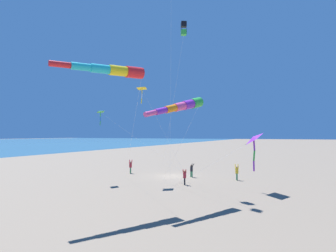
% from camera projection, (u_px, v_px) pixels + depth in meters
% --- Properties ---
extents(ground_plane, '(600.00, 600.00, 0.00)m').
position_uv_depth(ground_plane, '(173.00, 176.00, 34.19)').
color(ground_plane, '#756654').
extents(person_adult_flyer, '(0.57, 0.64, 1.80)m').
position_uv_depth(person_adult_flyer, '(131.00, 166.00, 36.56)').
color(person_adult_flyer, '#3D7F51').
rests_on(person_adult_flyer, ground_plane).
extents(person_child_green_jacket, '(0.59, 0.52, 1.67)m').
position_uv_depth(person_child_green_jacket, '(192.00, 170.00, 33.32)').
color(person_child_green_jacket, '#3D7F51').
rests_on(person_child_green_jacket, ground_plane).
extents(person_child_grey_jacket, '(0.46, 0.55, 1.64)m').
position_uv_depth(person_child_grey_jacket, '(185.00, 176.00, 28.20)').
color(person_child_grey_jacket, '#232328').
rests_on(person_child_grey_jacket, ground_plane).
extents(person_bystander_far, '(0.51, 0.61, 1.79)m').
position_uv_depth(person_bystander_far, '(237.00, 172.00, 31.04)').
color(person_bystander_far, '#3D7F51').
rests_on(person_bystander_far, ground_plane).
extents(kite_windsock_small_distant, '(8.63, 16.35, 10.23)m').
position_uv_depth(kite_windsock_small_distant, '(113.00, 70.00, 19.55)').
color(kite_windsock_small_distant, red).
rests_on(kite_windsock_small_distant, ground_plane).
extents(kite_windsock_long_streamer_right, '(6.62, 11.74, 8.17)m').
position_uv_depth(kite_windsock_long_streamer_right, '(182.00, 106.00, 20.74)').
color(kite_windsock_long_streamer_right, green).
rests_on(kite_windsock_long_streamer_right, ground_plane).
extents(kite_box_rainbow_low_near, '(6.83, 9.10, 16.28)m').
position_uv_depth(kite_box_rainbow_low_near, '(184.00, 29.00, 27.13)').
color(kite_box_rainbow_low_near, black).
rests_on(kite_box_rainbow_low_near, ground_plane).
extents(kite_delta_teal_far_right, '(4.29, 4.85, 10.41)m').
position_uv_depth(kite_delta_teal_far_right, '(142.00, 89.00, 30.00)').
color(kite_delta_teal_far_right, yellow).
rests_on(kite_delta_teal_far_right, ground_plane).
extents(kite_delta_green_low_center, '(8.68, 3.35, 5.32)m').
position_uv_depth(kite_delta_green_low_center, '(253.00, 139.00, 25.07)').
color(kite_delta_green_low_center, purple).
rests_on(kite_delta_green_low_center, ground_plane).
extents(kite_delta_long_streamer_left, '(8.36, 7.67, 7.82)m').
position_uv_depth(kite_delta_long_streamer_left, '(101.00, 112.00, 30.14)').
color(kite_delta_long_streamer_left, green).
rests_on(kite_delta_long_streamer_left, ground_plane).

